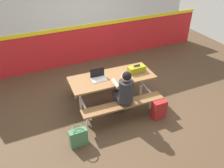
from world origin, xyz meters
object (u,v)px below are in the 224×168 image
(laptop_silver, at_px, (98,77))
(student_nearer, at_px, (124,91))
(backpack_dark, at_px, (159,109))
(tote_bag_bright, at_px, (78,137))
(picnic_table_main, at_px, (112,83))
(toolbox_grey, at_px, (137,69))

(laptop_silver, bearing_deg, student_nearer, -61.90)
(backpack_dark, distance_m, tote_bag_bright, 1.83)
(student_nearer, bearing_deg, laptop_silver, 118.10)
(picnic_table_main, bearing_deg, backpack_dark, -50.23)
(picnic_table_main, bearing_deg, laptop_silver, 170.50)
(student_nearer, relative_size, backpack_dark, 2.74)
(picnic_table_main, xyz_separation_m, student_nearer, (0.02, -0.56, 0.13))
(tote_bag_bright, bearing_deg, toolbox_grey, 26.99)
(student_nearer, distance_m, tote_bag_bright, 1.29)
(toolbox_grey, xyz_separation_m, tote_bag_bright, (-1.71, -0.87, -0.62))
(student_nearer, xyz_separation_m, laptop_silver, (-0.33, 0.61, 0.08))
(picnic_table_main, relative_size, tote_bag_bright, 4.45)
(student_nearer, bearing_deg, picnic_table_main, 92.19)
(tote_bag_bright, bearing_deg, picnic_table_main, 39.07)
(student_nearer, xyz_separation_m, backpack_dark, (0.70, -0.31, -0.49))
(laptop_silver, xyz_separation_m, tote_bag_bright, (-0.80, -0.95, -0.59))
(student_nearer, xyz_separation_m, tote_bag_bright, (-1.13, -0.34, -0.51))
(picnic_table_main, bearing_deg, student_nearer, -87.81)
(student_nearer, xyz_separation_m, toolbox_grey, (0.58, 0.53, 0.10))
(backpack_dark, xyz_separation_m, tote_bag_bright, (-1.83, -0.04, -0.02))
(student_nearer, distance_m, laptop_silver, 0.70)
(picnic_table_main, xyz_separation_m, backpack_dark, (0.72, -0.86, -0.36))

